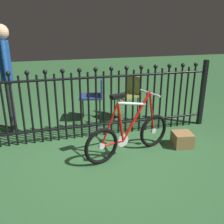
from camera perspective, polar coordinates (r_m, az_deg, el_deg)
name	(u,v)px	position (r m, az deg, el deg)	size (l,w,h in m)	color
ground_plane	(105,153)	(3.66, -1.71, -9.31)	(20.00, 20.00, 0.00)	#2D5A30
iron_fence	(91,101)	(3.96, -4.86, 2.46)	(4.02, 0.07, 1.18)	black
bicycle	(129,134)	(3.50, 3.94, -5.07)	(1.36, 0.53, 0.92)	black
chair_olive	(129,93)	(4.76, 3.94, 4.40)	(0.52, 0.52, 0.84)	black
chair_navy	(95,94)	(4.68, -3.94, 4.11)	(0.51, 0.51, 0.83)	black
person_visitor	(6,69)	(4.42, -23.07, 8.95)	(0.24, 0.47, 1.76)	#2D2D33
display_crate	(182,139)	(3.95, 15.74, -6.05)	(0.28, 0.28, 0.22)	olive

